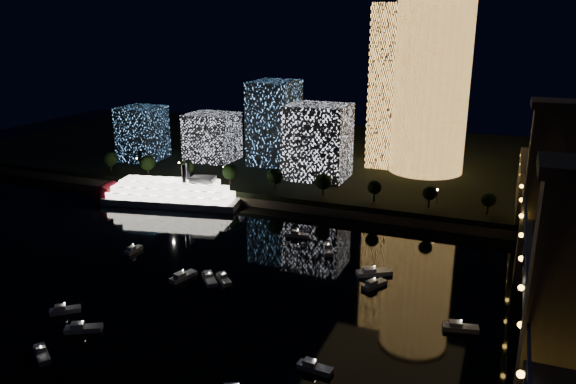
% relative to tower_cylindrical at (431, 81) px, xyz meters
% --- Properties ---
extents(ground, '(520.00, 520.00, 0.00)m').
position_rel_tower_cylindrical_xyz_m(ground, '(-20.80, -140.37, -44.61)').
color(ground, black).
rests_on(ground, ground).
extents(far_bank, '(420.00, 160.00, 5.00)m').
position_rel_tower_cylindrical_xyz_m(far_bank, '(-20.80, 19.63, -42.11)').
color(far_bank, black).
rests_on(far_bank, ground).
extents(seawall, '(420.00, 6.00, 3.00)m').
position_rel_tower_cylindrical_xyz_m(seawall, '(-20.80, -58.37, -43.11)').
color(seawall, '#6B5E4C').
rests_on(seawall, ground).
extents(tower_cylindrical, '(34.00, 34.00, 78.97)m').
position_rel_tower_cylindrical_xyz_m(tower_cylindrical, '(0.00, 0.00, 0.00)').
color(tower_cylindrical, '#F0A74C').
rests_on(tower_cylindrical, far_bank).
extents(tower_rectangular, '(22.57, 22.57, 71.80)m').
position_rel_tower_cylindrical_xyz_m(tower_rectangular, '(-15.25, 6.20, -3.71)').
color(tower_rectangular, '#F0A74C').
rests_on(tower_rectangular, far_bank).
extents(midrise_blocks, '(110.62, 41.26, 38.13)m').
position_rel_tower_cylindrical_xyz_m(midrise_blocks, '(-76.16, -20.10, -24.18)').
color(midrise_blocks, white).
rests_on(midrise_blocks, far_bank).
extents(truss_bridge, '(13.00, 266.00, 50.00)m').
position_rel_tower_cylindrical_xyz_m(truss_bridge, '(44.20, -136.64, -28.36)').
color(truss_bridge, navy).
rests_on(truss_bridge, ground).
extents(riverboat, '(58.93, 22.84, 17.41)m').
position_rel_tower_cylindrical_xyz_m(riverboat, '(-89.74, -71.63, -40.15)').
color(riverboat, silver).
rests_on(riverboat, ground).
extents(motorboats, '(105.24, 90.98, 2.78)m').
position_rel_tower_cylindrical_xyz_m(motorboats, '(-25.17, -129.04, -43.80)').
color(motorboats, silver).
rests_on(motorboats, ground).
extents(esplanade_trees, '(165.93, 6.71, 8.85)m').
position_rel_tower_cylindrical_xyz_m(esplanade_trees, '(-62.95, -52.37, -34.14)').
color(esplanade_trees, black).
rests_on(esplanade_trees, far_bank).
extents(street_lamps, '(132.70, 0.70, 5.65)m').
position_rel_tower_cylindrical_xyz_m(street_lamps, '(-54.80, -46.37, -35.59)').
color(street_lamps, black).
rests_on(street_lamps, far_bank).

